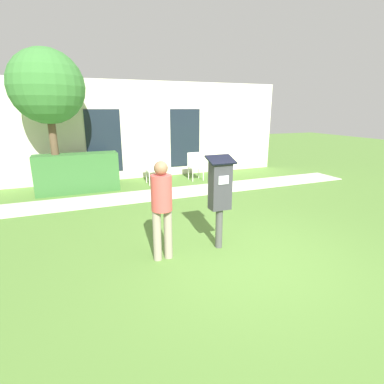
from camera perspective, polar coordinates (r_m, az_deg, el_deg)
ground_plane at (r=4.96m, az=10.37°, el=-12.58°), size 40.00×40.00×0.00m
sidewalk at (r=8.47m, az=-4.62°, el=-0.25°), size 12.00×1.10×0.02m
building_facade at (r=10.50m, az=-8.88°, el=11.51°), size 10.00×0.26×3.20m
parking_meter at (r=4.95m, az=5.35°, el=0.28°), size 0.44×0.31×1.59m
person_standing at (r=4.58m, az=-5.78°, el=-2.15°), size 0.32×0.32×1.58m
outdoor_chair_left at (r=9.65m, az=-16.33°, el=4.30°), size 0.44×0.44×0.90m
outdoor_chair_middle at (r=9.62m, az=-7.50°, el=4.77°), size 0.44×0.44×0.90m
outdoor_chair_right at (r=10.07m, az=0.54°, el=5.40°), size 0.44×0.44×0.90m
hedge_row at (r=9.11m, az=-20.97°, el=3.39°), size 2.24×0.60×1.10m
tree at (r=9.01m, az=-25.91°, el=17.48°), size 1.90×1.90×3.82m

